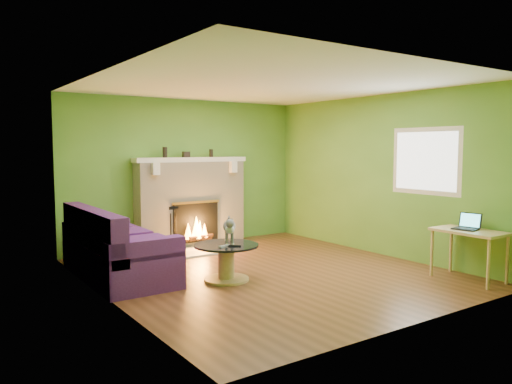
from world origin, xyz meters
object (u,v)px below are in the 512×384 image
coffee_table (226,260)px  cat (229,229)px  desk (469,236)px  sofa (114,251)px

coffee_table → cat: (0.08, 0.05, 0.39)m
coffee_table → cat: 0.40m
coffee_table → desk: bearing=-34.2°
sofa → desk: size_ratio=2.35×
sofa → cat: (1.24, -0.93, 0.30)m
sofa → desk: (3.81, -2.78, 0.22)m
sofa → cat: 1.58m
sofa → cat: bearing=-36.9°
sofa → desk: bearing=-36.2°
sofa → cat: sofa is taller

